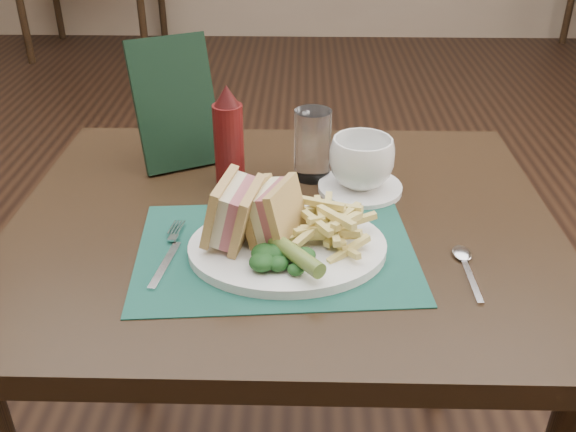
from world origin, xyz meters
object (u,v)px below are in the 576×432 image
(sandwich_half_b, at_px, (261,208))
(placemat, at_px, (276,251))
(sandwich_half_a, at_px, (220,209))
(coffee_cup, at_px, (362,162))
(drinking_glass, at_px, (313,145))
(table_main, at_px, (284,382))
(saucer, at_px, (360,188))
(ketchup_bottle, at_px, (229,136))
(check_presenter, at_px, (175,104))
(plate, at_px, (288,247))

(sandwich_half_b, bearing_deg, placemat, -20.09)
(placemat, distance_m, sandwich_half_b, 0.07)
(sandwich_half_a, xyz_separation_m, coffee_cup, (0.23, 0.20, -0.01))
(coffee_cup, xyz_separation_m, drinking_glass, (-0.09, 0.05, 0.01))
(table_main, height_order, saucer, saucer)
(coffee_cup, height_order, drinking_glass, drinking_glass)
(coffee_cup, bearing_deg, table_main, -143.57)
(coffee_cup, bearing_deg, ketchup_bottle, 174.60)
(sandwich_half_a, bearing_deg, saucer, 51.91)
(drinking_glass, relative_size, check_presenter, 0.53)
(table_main, distance_m, check_presenter, 0.58)
(sandwich_half_b, distance_m, ketchup_bottle, 0.22)
(placemat, relative_size, check_presenter, 1.71)
(ketchup_bottle, bearing_deg, coffee_cup, -5.40)
(saucer, bearing_deg, check_presenter, 162.12)
(placemat, height_order, saucer, saucer)
(drinking_glass, bearing_deg, saucer, -30.99)
(plate, relative_size, saucer, 2.00)
(table_main, relative_size, sandwich_half_a, 8.79)
(sandwich_half_a, height_order, saucer, sandwich_half_a)
(placemat, distance_m, coffee_cup, 0.25)
(plate, bearing_deg, sandwich_half_b, 146.07)
(table_main, distance_m, plate, 0.40)
(plate, distance_m, drinking_glass, 0.27)
(placemat, bearing_deg, sandwich_half_b, 137.12)
(drinking_glass, relative_size, ketchup_bottle, 0.70)
(sandwich_half_b, bearing_deg, drinking_glass, 94.02)
(table_main, bearing_deg, ketchup_bottle, 129.21)
(plate, height_order, saucer, plate)
(sandwich_half_a, bearing_deg, coffee_cup, 51.91)
(ketchup_bottle, bearing_deg, placemat, -67.86)
(check_presenter, bearing_deg, ketchup_bottle, -66.46)
(placemat, bearing_deg, plate, -4.86)
(ketchup_bottle, bearing_deg, table_main, -50.79)
(plate, distance_m, coffee_cup, 0.24)
(table_main, distance_m, saucer, 0.42)
(sandwich_half_a, xyz_separation_m, sandwich_half_b, (0.06, 0.01, -0.00))
(sandwich_half_b, bearing_deg, plate, -6.65)
(placemat, xyz_separation_m, sandwich_half_b, (-0.02, 0.02, 0.06))
(placemat, bearing_deg, drinking_glass, 77.51)
(drinking_glass, bearing_deg, placemat, -102.49)
(saucer, distance_m, coffee_cup, 0.05)
(placemat, xyz_separation_m, plate, (0.02, -0.00, 0.01))
(plate, bearing_deg, placemat, 170.65)
(table_main, height_order, check_presenter, check_presenter)
(drinking_glass, bearing_deg, coffee_cup, -30.99)
(saucer, distance_m, check_presenter, 0.38)
(sandwich_half_b, relative_size, check_presenter, 0.38)
(plate, xyz_separation_m, sandwich_half_a, (-0.10, 0.01, 0.06))
(plate, relative_size, drinking_glass, 2.31)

